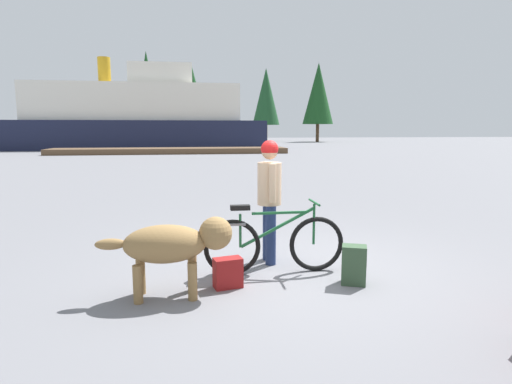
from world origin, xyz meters
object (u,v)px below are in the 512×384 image
Objects in this scene: sailboat_moored at (185,142)px; backpack at (354,265)px; handbag_pannier at (228,273)px; ferry_boat at (139,118)px; person_cyclist at (269,190)px; dog at (174,244)px; bicycle at (274,243)px.

backpack is at bearing -86.38° from sailboat_moored.
ferry_boat reaches higher than handbag_pannier.
ferry_boat is at bearing 99.16° from person_cyclist.
backpack is at bearing -49.76° from person_cyclist.
person_cyclist is 0.22× the size of sailboat_moored.
dog is 2.09m from backpack.
ferry_boat is (-6.51, 36.19, 2.57)m from backpack.
sailboat_moored is at bearing 90.50° from dog.
handbag_pannier is (-0.62, -0.41, -0.21)m from bicycle.
backpack is 1.47m from handbag_pannier.
person_cyclist is at bearing -87.57° from sailboat_moored.
handbag_pannier is 0.05× the size of sailboat_moored.
bicycle is 3.86× the size of backpack.
person_cyclist is 1.49m from backpack.
bicycle is 1.08× the size of person_cyclist.
backpack is at bearing -31.50° from bicycle.
person_cyclist is at bearing 86.93° from bicycle.
handbag_pannier is at bearing 16.34° from dog.
ferry_boat is 4.96m from sailboat_moored.
person_cyclist is 0.07× the size of ferry_boat.
person_cyclist is (0.02, 0.46, 0.61)m from bicycle.
sailboat_moored is (4.12, 1.52, -2.29)m from ferry_boat.
sailboat_moored is at bearing 92.43° from person_cyclist.
dog is at bearing -83.00° from ferry_boat.
ferry_boat is at bearing -159.72° from sailboat_moored.
backpack is at bearing -4.51° from handbag_pannier.
sailboat_moored reaches higher than dog.
backpack is (0.83, -0.98, -0.76)m from person_cyclist.
handbag_pannier is (-0.64, -0.86, -0.82)m from person_cyclist.
handbag_pannier is (-1.47, 0.12, -0.06)m from backpack.
ferry_boat reaches higher than backpack.
bicycle is 0.24× the size of sailboat_moored.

